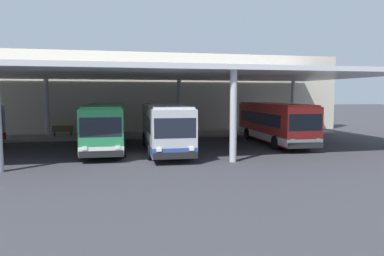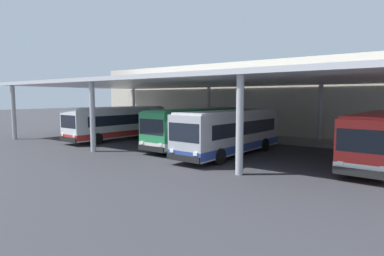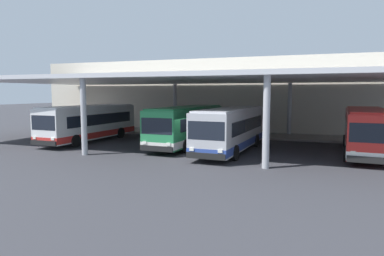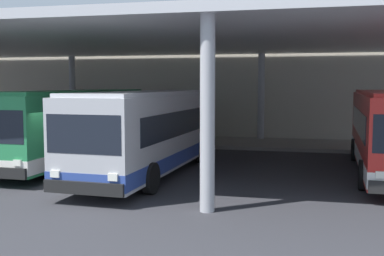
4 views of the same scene
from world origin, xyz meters
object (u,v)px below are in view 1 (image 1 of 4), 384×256
Objects in this scene: bus_far_bay at (274,123)px; bench_waiting at (63,131)px; bus_second_bay at (105,126)px; bus_middle_bay at (165,127)px.

bus_far_bay is 18.31m from bench_waiting.
bus_second_bay and bus_middle_bay have the same top height.
bench_waiting is at bearing 128.88° from bus_middle_bay.
bus_middle_bay is 12.23m from bench_waiting.
bus_second_bay and bus_far_bay have the same top height.
bus_second_bay is 5.90× the size of bench_waiting.
bench_waiting is at bearing 114.53° from bus_second_bay.
bus_middle_bay reaches higher than bench_waiting.
bus_middle_bay is (4.00, -1.48, 0.00)m from bus_second_bay.
bench_waiting is (-7.65, 9.49, -0.99)m from bus_middle_bay.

